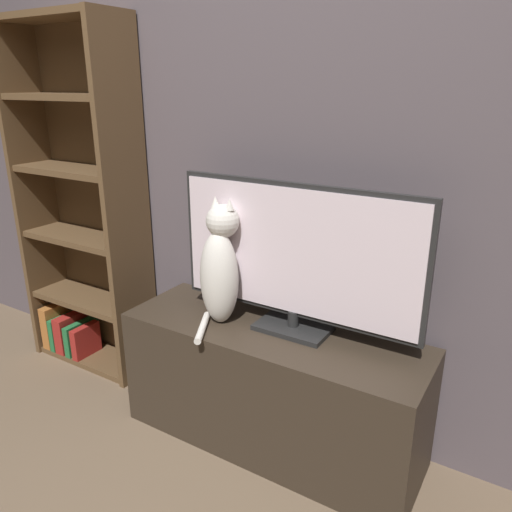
% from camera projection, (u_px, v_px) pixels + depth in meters
% --- Properties ---
extents(wall_back, '(4.80, 0.05, 2.60)m').
position_uv_depth(wall_back, '(306.00, 128.00, 1.95)').
color(wall_back, '#564C51').
rests_on(wall_back, ground_plane).
extents(tv_stand, '(1.26, 0.42, 0.53)m').
position_uv_depth(tv_stand, '(271.00, 387.00, 2.08)').
color(tv_stand, '#33281E').
rests_on(tv_stand, ground_plane).
extents(tv, '(1.02, 0.18, 0.60)m').
position_uv_depth(tv, '(295.00, 256.00, 1.90)').
color(tv, black).
rests_on(tv, tv_stand).
extents(cat, '(0.18, 0.32, 0.52)m').
position_uv_depth(cat, '(220.00, 268.00, 2.00)').
color(cat, silver).
rests_on(cat, tv_stand).
extents(bookshelf, '(0.70, 0.28, 1.77)m').
position_uv_depth(bookshelf, '(85.00, 216.00, 2.59)').
color(bookshelf, brown).
rests_on(bookshelf, ground_plane).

